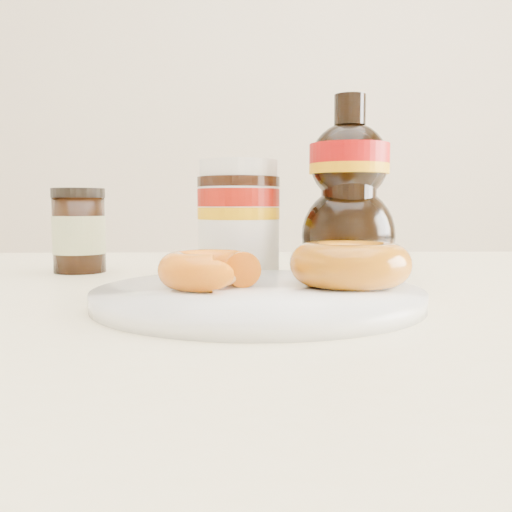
{
  "coord_description": "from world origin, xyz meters",
  "views": [
    {
      "loc": [
        -0.03,
        -0.43,
        0.83
      ],
      "look_at": [
        -0.01,
        0.07,
        0.79
      ],
      "focal_mm": 40.0,
      "sensor_mm": 36.0,
      "label": 1
    }
  ],
  "objects_px": {
    "donut_whole": "(350,264)",
    "syrup_bottle": "(349,188)",
    "dining_table": "(269,377)",
    "donut_bitten": "(210,270)",
    "dark_jar": "(79,231)",
    "plate": "(258,296)",
    "nutella_jar": "(239,214)"
  },
  "relations": [
    {
      "from": "donut_bitten",
      "to": "donut_whole",
      "type": "xyz_separation_m",
      "value": [
        0.12,
        0.01,
        0.0
      ]
    },
    {
      "from": "syrup_bottle",
      "to": "nutella_jar",
      "type": "bearing_deg",
      "value": 168.16
    },
    {
      "from": "plate",
      "to": "dark_jar",
      "type": "height_order",
      "value": "dark_jar"
    },
    {
      "from": "dining_table",
      "to": "donut_bitten",
      "type": "relative_size",
      "value": 16.61
    },
    {
      "from": "donut_whole",
      "to": "syrup_bottle",
      "type": "xyz_separation_m",
      "value": [
        0.03,
        0.14,
        0.07
      ]
    },
    {
      "from": "donut_whole",
      "to": "nutella_jar",
      "type": "bearing_deg",
      "value": 119.32
    },
    {
      "from": "dining_table",
      "to": "nutella_jar",
      "type": "height_order",
      "value": "nutella_jar"
    },
    {
      "from": "donut_whole",
      "to": "nutella_jar",
      "type": "distance_m",
      "value": 0.2
    },
    {
      "from": "nutella_jar",
      "to": "syrup_bottle",
      "type": "xyz_separation_m",
      "value": [
        0.12,
        -0.02,
        0.03
      ]
    },
    {
      "from": "dining_table",
      "to": "plate",
      "type": "distance_m",
      "value": 0.12
    },
    {
      "from": "donut_bitten",
      "to": "syrup_bottle",
      "type": "xyz_separation_m",
      "value": [
        0.14,
        0.15,
        0.07
      ]
    },
    {
      "from": "donut_whole",
      "to": "syrup_bottle",
      "type": "height_order",
      "value": "syrup_bottle"
    },
    {
      "from": "dining_table",
      "to": "donut_whole",
      "type": "bearing_deg",
      "value": -42.89
    },
    {
      "from": "donut_bitten",
      "to": "syrup_bottle",
      "type": "bearing_deg",
      "value": 49.59
    },
    {
      "from": "plate",
      "to": "nutella_jar",
      "type": "height_order",
      "value": "nutella_jar"
    },
    {
      "from": "dining_table",
      "to": "plate",
      "type": "relative_size",
      "value": 5.28
    },
    {
      "from": "plate",
      "to": "syrup_bottle",
      "type": "height_order",
      "value": "syrup_bottle"
    },
    {
      "from": "donut_bitten",
      "to": "syrup_bottle",
      "type": "relative_size",
      "value": 0.43
    },
    {
      "from": "plate",
      "to": "donut_bitten",
      "type": "height_order",
      "value": "donut_bitten"
    },
    {
      "from": "dark_jar",
      "to": "syrup_bottle",
      "type": "bearing_deg",
      "value": -13.6
    },
    {
      "from": "donut_bitten",
      "to": "donut_whole",
      "type": "distance_m",
      "value": 0.12
    },
    {
      "from": "syrup_bottle",
      "to": "plate",
      "type": "bearing_deg",
      "value": -123.24
    },
    {
      "from": "plate",
      "to": "dark_jar",
      "type": "bearing_deg",
      "value": 131.74
    },
    {
      "from": "plate",
      "to": "donut_bitten",
      "type": "relative_size",
      "value": 3.14
    },
    {
      "from": "donut_whole",
      "to": "nutella_jar",
      "type": "xyz_separation_m",
      "value": [
        -0.09,
        0.17,
        0.04
      ]
    },
    {
      "from": "syrup_bottle",
      "to": "donut_whole",
      "type": "bearing_deg",
      "value": -100.06
    },
    {
      "from": "donut_bitten",
      "to": "dark_jar",
      "type": "xyz_separation_m",
      "value": [
        -0.17,
        0.23,
        0.02
      ]
    },
    {
      "from": "donut_whole",
      "to": "donut_bitten",
      "type": "bearing_deg",
      "value": -174.94
    },
    {
      "from": "dining_table",
      "to": "dark_jar",
      "type": "height_order",
      "value": "dark_jar"
    },
    {
      "from": "plate",
      "to": "dark_jar",
      "type": "xyz_separation_m",
      "value": [
        -0.21,
        0.23,
        0.04
      ]
    },
    {
      "from": "dining_table",
      "to": "dark_jar",
      "type": "relative_size",
      "value": 13.92
    },
    {
      "from": "dining_table",
      "to": "syrup_bottle",
      "type": "xyz_separation_m",
      "value": [
        0.09,
        0.08,
        0.18
      ]
    }
  ]
}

